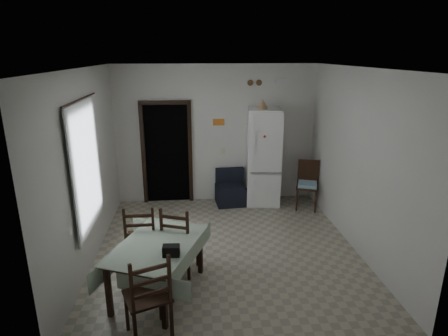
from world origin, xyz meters
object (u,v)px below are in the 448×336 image
fridge (263,157)px  dining_table (159,268)px  corner_chair (307,186)px  navy_seat (231,188)px  dining_chair_far_right (180,239)px  dining_chair_far_left (142,237)px  dining_chair_near_head (147,295)px

fridge → dining_table: size_ratio=1.44×
corner_chair → dining_table: bearing=-118.8°
navy_seat → dining_chair_far_right: 2.70m
fridge → dining_chair_far_right: (-1.69, -2.50, -0.49)m
dining_chair_far_left → dining_chair_near_head: size_ratio=0.97×
dining_table → dining_chair_far_left: (-0.28, 0.61, 0.16)m
dining_table → navy_seat: bearing=88.5°
corner_chair → dining_chair_near_head: bearing=-111.6°
navy_seat → dining_chair_near_head: bearing=-114.0°
fridge → dining_table: (-1.97, -3.00, -0.65)m
fridge → dining_chair_far_left: fridge is taller
fridge → corner_chair: size_ratio=2.04×
navy_seat → corner_chair: (1.54, -0.39, 0.13)m
fridge → dining_chair_far_left: bearing=-125.8°
corner_chair → dining_chair_far_right: bearing=-121.9°
navy_seat → dining_table: (-1.30, -3.00, -0.00)m
dining_chair_far_left → dining_chair_far_right: bearing=168.9°
navy_seat → dining_chair_far_left: bearing=-127.8°
navy_seat → dining_chair_far_right: dining_chair_far_right is taller
fridge → corner_chair: 1.08m
corner_chair → dining_chair_far_right: size_ratio=0.95×
dining_chair_near_head → dining_chair_far_left: bearing=-102.7°
dining_chair_far_right → dining_chair_near_head: size_ratio=0.96×
fridge → dining_chair_near_head: 4.35m
fridge → dining_chair_far_left: 3.33m
navy_seat → dining_chair_far_right: bearing=-116.6°
fridge → navy_seat: bearing=-172.6°
corner_chair → dining_chair_far_left: (-3.11, -2.01, 0.03)m
dining_chair_near_head → dining_table: bearing=-115.6°
dining_chair_near_head → dining_chair_far_right: bearing=-126.0°
dining_table → dining_chair_far_left: size_ratio=1.33×
dining_chair_near_head → navy_seat: bearing=-131.2°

